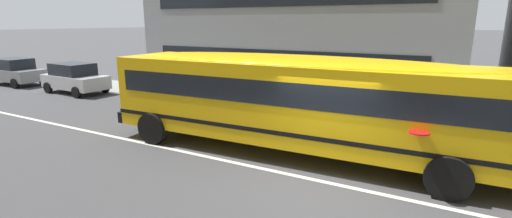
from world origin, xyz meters
TOP-DOWN VIEW (x-y plane):
  - ground_plane at (0.00, 0.00)m, footprint 400.00×400.00m
  - sidewalk_far at (0.00, 7.06)m, footprint 120.00×3.00m
  - lane_centreline at (0.00, 0.00)m, footprint 110.00×0.16m
  - school_bus at (-1.19, 1.57)m, footprint 13.13×3.16m
  - parked_car_grey_by_lamppost at (-21.34, 4.39)m, footprint 3.94×1.97m
  - parked_car_silver_near_corner at (-15.62, 4.48)m, footprint 3.97×2.02m

SIDE VIEW (x-z plane):
  - ground_plane at x=0.00m, z-range 0.00..0.00m
  - lane_centreline at x=0.00m, z-range 0.00..0.01m
  - sidewalk_far at x=0.00m, z-range 0.00..0.01m
  - parked_car_grey_by_lamppost at x=-21.34m, z-range 0.02..1.66m
  - parked_car_silver_near_corner at x=-15.62m, z-range 0.02..1.66m
  - school_bus at x=-1.19m, z-range 0.27..3.19m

